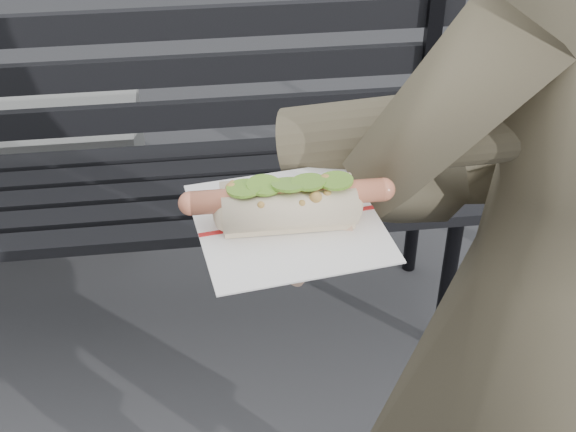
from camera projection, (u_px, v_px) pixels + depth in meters
name	position (u px, v px, depth m)	size (l,w,h in m)	color
park_bench	(175.00, 158.00, 2.06)	(1.50, 0.44, 0.88)	black
person	(555.00, 311.00, 1.10)	(0.63, 0.41, 1.73)	brown
held_hotdog	(449.00, 146.00, 0.89)	(0.62, 0.31, 0.20)	brown
fallen_leaves	(377.00, 428.00, 2.01)	(4.34, 3.47, 0.00)	brown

